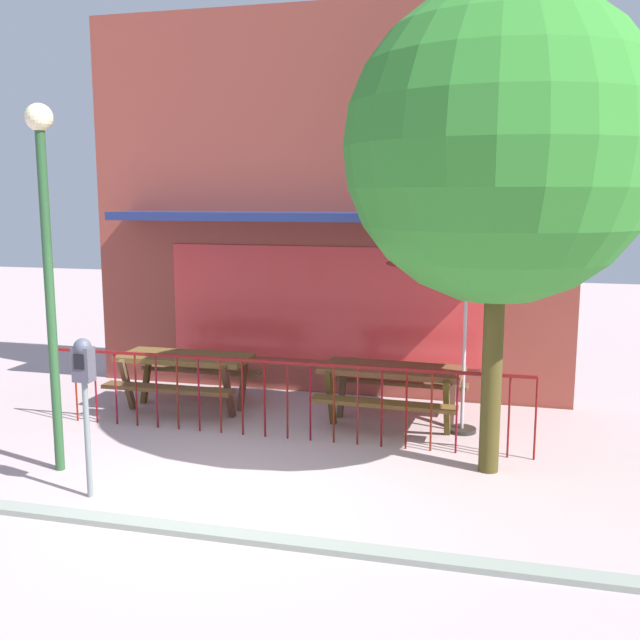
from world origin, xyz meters
TOP-DOWN VIEW (x-y plane):
  - ground at (0.00, 0.00)m, footprint 40.00×40.00m
  - pub_storefront at (0.00, 4.25)m, footprint 7.24×1.26m
  - patio_fence_front at (-0.00, 1.83)m, footprint 6.11×0.04m
  - picnic_table_left at (-1.58, 2.66)m, footprint 1.80×1.36m
  - picnic_table_right at (1.29, 2.67)m, footprint 1.86×1.44m
  - patio_umbrella at (2.19, 2.64)m, footprint 1.97×1.97m
  - parking_meter_near at (-1.22, -0.36)m, footprint 0.18×0.17m
  - street_tree at (2.55, 1.35)m, footprint 3.18×3.18m
  - street_lamp at (-1.94, 0.22)m, footprint 0.28×0.28m
  - curb_edge at (0.00, -0.85)m, footprint 10.14×0.20m

SIDE VIEW (x-z plane):
  - ground at x=0.00m, z-range 0.00..0.00m
  - curb_edge at x=0.00m, z-range -0.06..0.06m
  - picnic_table_left at x=-1.58m, z-range 0.21..1.01m
  - picnic_table_right at x=1.29m, z-range 0.21..1.01m
  - patio_fence_front at x=0.00m, z-range 0.18..1.15m
  - parking_meter_near at x=-1.22m, z-range 0.43..2.02m
  - patio_umbrella at x=2.19m, z-range 1.04..3.46m
  - street_lamp at x=-1.94m, z-range 0.60..4.44m
  - pub_storefront at x=0.00m, z-range -0.02..5.59m
  - street_tree at x=2.55m, z-range 0.90..5.91m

